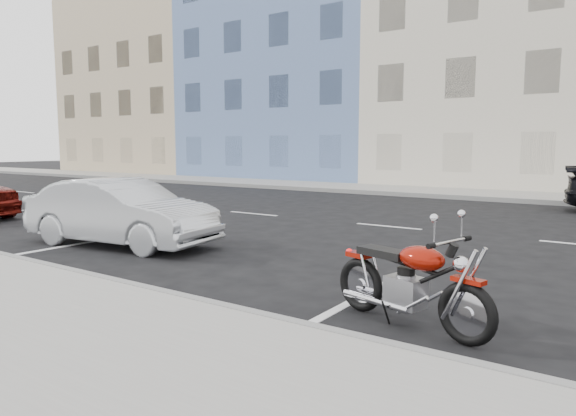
% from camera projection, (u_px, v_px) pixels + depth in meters
% --- Properties ---
extents(ground, '(120.00, 120.00, 0.00)m').
position_uv_depth(ground, '(477.00, 235.00, 10.81)').
color(ground, black).
rests_on(ground, ground).
extents(sidewalk_far, '(80.00, 3.40, 0.15)m').
position_uv_depth(sidewalk_far, '(407.00, 191.00, 20.73)').
color(sidewalk_far, gray).
rests_on(sidewalk_far, ground).
extents(curb_near, '(80.00, 0.12, 0.16)m').
position_uv_depth(curb_near, '(22.00, 262.00, 7.88)').
color(curb_near, gray).
rests_on(curb_near, ground).
extents(curb_far, '(80.00, 0.12, 0.16)m').
position_uv_depth(curb_far, '(390.00, 194.00, 19.33)').
color(curb_far, gray).
rests_on(curb_far, ground).
extents(bldg_far_west, '(12.00, 12.00, 12.00)m').
position_uv_depth(bldg_far_west, '(178.00, 90.00, 38.05)').
color(bldg_far_west, tan).
rests_on(bldg_far_west, ground).
extents(bldg_blue, '(12.00, 12.00, 13.00)m').
position_uv_depth(bldg_blue, '(316.00, 70.00, 31.24)').
color(bldg_blue, '#5974A6').
rests_on(bldg_blue, ground).
extents(bldg_cream, '(12.00, 12.00, 11.50)m').
position_uv_depth(bldg_cream, '(529.00, 65.00, 24.57)').
color(bldg_cream, beige).
rests_on(bldg_cream, ground).
extents(motorcycle, '(1.89, 0.80, 0.97)m').
position_uv_depth(motorcycle, '(470.00, 300.00, 4.74)').
color(motorcycle, black).
rests_on(motorcycle, ground).
extents(sedan_silver, '(3.96, 1.82, 1.26)m').
position_uv_depth(sedan_silver, '(121.00, 212.00, 9.61)').
color(sedan_silver, '#B8BCC1').
rests_on(sedan_silver, ground).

